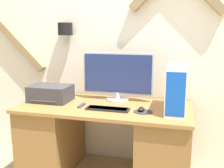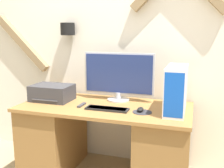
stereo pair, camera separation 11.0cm
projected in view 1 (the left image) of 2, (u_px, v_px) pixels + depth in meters
wall_back at (116, 37)px, 2.76m from camera, size 6.40×0.20×2.70m
desk at (105, 140)px, 2.54m from camera, size 1.60×0.76×0.72m
monitor at (118, 75)px, 2.61m from camera, size 0.71×0.22×0.48m
keyboard at (108, 109)px, 2.33m from camera, size 0.39×0.12×0.02m
mousepad at (143, 112)px, 2.27m from camera, size 0.17×0.17×0.00m
mouse at (141, 109)px, 2.28m from camera, size 0.06×0.09×0.04m
computer_tower at (176, 89)px, 2.26m from camera, size 0.17×0.48×0.40m
printer at (51, 93)px, 2.62m from camera, size 0.39×0.30×0.16m
remote_control at (81, 105)px, 2.44m from camera, size 0.03×0.15×0.02m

